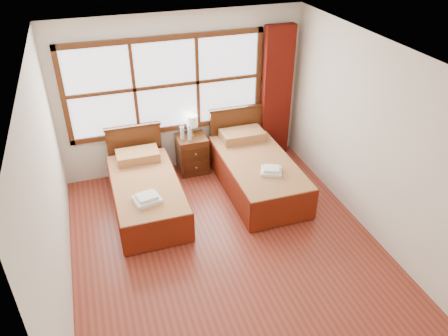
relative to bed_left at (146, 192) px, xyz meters
name	(u,v)px	position (x,y,z in m)	size (l,w,h in m)	color
floor	(226,246)	(0.86, -1.20, -0.29)	(4.50, 4.50, 0.00)	maroon
ceiling	(227,57)	(0.86, -1.20, 2.31)	(4.50, 4.50, 0.00)	white
wall_back	(182,95)	(0.86, 1.05, 1.01)	(4.00, 4.00, 0.00)	silver
wall_left	(49,194)	(-1.14, -1.20, 1.01)	(4.50, 4.50, 0.00)	silver
wall_right	(371,139)	(2.86, -1.20, 1.01)	(4.50, 4.50, 0.00)	silver
window	(166,86)	(0.61, 1.01, 1.21)	(3.16, 0.06, 1.56)	white
curtain	(276,94)	(2.46, 0.91, 0.88)	(0.50, 0.16, 2.30)	#5A1009
bed_left	(146,192)	(0.00, 0.00, 0.00)	(0.97, 1.99, 0.93)	#3E1F0D
bed_right	(256,171)	(1.76, 0.00, 0.02)	(1.04, 2.06, 1.01)	#3E1F0D
nightstand	(192,154)	(0.92, 0.80, 0.04)	(0.48, 0.48, 0.65)	#4F2611
towels_left	(147,199)	(-0.05, -0.54, 0.26)	(0.39, 0.36, 0.10)	white
towels_right	(271,170)	(1.80, -0.46, 0.29)	(0.38, 0.36, 0.09)	white
lamp	(192,122)	(0.95, 0.86, 0.61)	(0.18, 0.18, 0.35)	#B9903B
bottle_near	(182,133)	(0.77, 0.79, 0.47)	(0.07, 0.07, 0.25)	silver
bottle_far	(190,134)	(0.87, 0.71, 0.47)	(0.06, 0.06, 0.25)	silver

